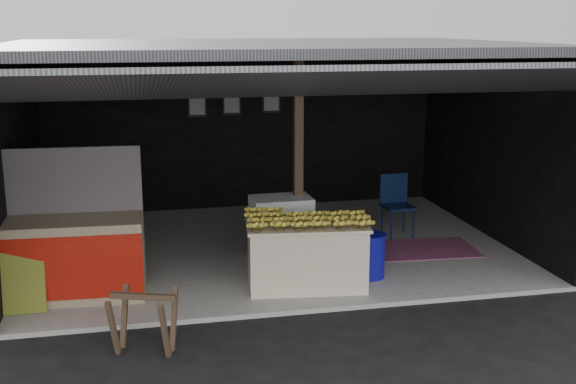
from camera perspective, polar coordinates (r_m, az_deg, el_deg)
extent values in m
plane|color=black|center=(8.47, 1.69, -9.61)|extent=(80.00, 80.00, 0.00)
cube|color=gray|center=(10.75, -1.49, -4.40)|extent=(7.00, 5.00, 0.06)
cube|color=black|center=(12.84, -3.61, 5.25)|extent=(7.00, 0.15, 2.90)
cube|color=black|center=(10.36, -20.96, 2.47)|extent=(0.15, 5.00, 2.90)
cube|color=black|center=(11.56, 15.81, 3.89)|extent=(0.15, 5.00, 2.90)
cube|color=#232326|center=(10.25, -1.59, 11.40)|extent=(7.20, 5.20, 0.12)
cube|color=#232326|center=(6.91, 3.74, 8.58)|extent=(7.40, 2.47, 0.48)
cube|color=#4D3626|center=(9.89, 0.81, 2.73)|extent=(0.12, 0.12, 2.85)
cube|color=silver|center=(9.06, 1.44, -5.02)|extent=(1.52, 1.02, 0.78)
cube|color=silver|center=(8.94, 1.46, -2.52)|extent=(1.59, 1.09, 0.04)
cube|color=white|center=(9.96, -0.54, -2.94)|extent=(0.84, 0.58, 0.90)
cube|color=navy|center=(9.69, -0.21, -3.13)|extent=(0.63, 0.04, 0.27)
cube|color=#B21414|center=(9.78, -0.20, -4.91)|extent=(0.41, 0.03, 0.09)
cube|color=#998466|center=(9.04, -16.78, -5.03)|extent=(1.75, 0.83, 0.97)
cube|color=#B0170B|center=(8.67, -16.96, -5.81)|extent=(1.72, 0.10, 0.75)
cube|color=white|center=(8.66, -16.97, -5.84)|extent=(0.58, 0.04, 0.19)
cube|color=navy|center=(9.12, -16.99, 0.90)|extent=(1.72, 0.13, 0.81)
cube|color=black|center=(8.75, -20.63, -6.12)|extent=(0.61, 0.19, 0.90)
cube|color=#4D3626|center=(7.49, -13.65, -10.41)|extent=(0.13, 0.25, 0.64)
cube|color=#4D3626|center=(7.32, -9.72, -10.79)|extent=(0.13, 0.25, 0.64)
cube|color=#4D3626|center=(7.76, -12.80, -9.51)|extent=(0.13, 0.25, 0.64)
cube|color=#4D3626|center=(7.60, -9.00, -9.84)|extent=(0.13, 0.25, 0.64)
cube|color=#4D3626|center=(7.43, -11.41, -8.10)|extent=(0.66, 0.29, 0.06)
cylinder|color=#0C0D8A|center=(9.43, 6.51, -5.10)|extent=(0.38, 0.38, 0.55)
cylinder|color=#091434|center=(11.04, 8.17, -2.63)|extent=(0.03, 0.03, 0.47)
cylinder|color=#091434|center=(11.19, 9.90, -2.48)|extent=(0.03, 0.03, 0.47)
cylinder|color=#091434|center=(11.37, 7.44, -2.14)|extent=(0.03, 0.03, 0.47)
cylinder|color=#091434|center=(11.51, 9.14, -2.00)|extent=(0.03, 0.03, 0.47)
cube|color=#091434|center=(11.22, 8.71, -1.15)|extent=(0.47, 0.47, 0.04)
cube|color=#091434|center=(11.34, 8.34, 0.27)|extent=(0.45, 0.06, 0.48)
cube|color=#781A54|center=(10.76, 10.64, -4.42)|extent=(1.56, 1.10, 0.01)
cube|color=black|center=(12.60, -7.20, 6.85)|extent=(0.32, 0.03, 0.42)
cube|color=#4C4C59|center=(12.58, -7.19, 6.84)|extent=(0.26, 0.02, 0.34)
cube|color=black|center=(12.66, -4.47, 7.04)|extent=(0.32, 0.03, 0.42)
cube|color=#4C4C59|center=(12.64, -4.46, 7.03)|extent=(0.26, 0.02, 0.34)
cube|color=black|center=(12.77, -1.34, 7.22)|extent=(0.32, 0.03, 0.42)
cube|color=#4C4C59|center=(12.75, -1.32, 7.21)|extent=(0.26, 0.02, 0.34)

